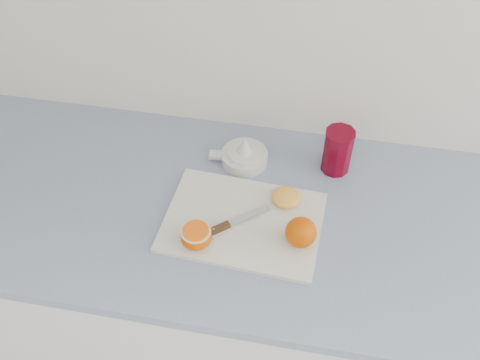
{
  "coord_description": "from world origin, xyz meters",
  "views": [
    {
      "loc": [
        -0.02,
        0.89,
        1.88
      ],
      "look_at": [
        -0.17,
        1.73,
        0.96
      ],
      "focal_mm": 40.0,
      "sensor_mm": 36.0,
      "label": 1
    }
  ],
  "objects_px": {
    "counter": "(270,306)",
    "half_orange": "(196,236)",
    "cutting_board": "(243,222)",
    "citrus_juicer": "(244,155)",
    "red_tumbler": "(337,152)"
  },
  "relations": [
    {
      "from": "counter",
      "to": "half_orange",
      "type": "bearing_deg",
      "value": -143.1
    },
    {
      "from": "counter",
      "to": "cutting_board",
      "type": "relative_size",
      "value": 6.35
    },
    {
      "from": "half_orange",
      "to": "citrus_juicer",
      "type": "distance_m",
      "value": 0.29
    },
    {
      "from": "half_orange",
      "to": "citrus_juicer",
      "type": "bearing_deg",
      "value": 78.55
    },
    {
      "from": "cutting_board",
      "to": "red_tumbler",
      "type": "distance_m",
      "value": 0.3
    },
    {
      "from": "counter",
      "to": "citrus_juicer",
      "type": "relative_size",
      "value": 15.1
    },
    {
      "from": "cutting_board",
      "to": "citrus_juicer",
      "type": "bearing_deg",
      "value": 99.63
    },
    {
      "from": "cutting_board",
      "to": "half_orange",
      "type": "distance_m",
      "value": 0.12
    },
    {
      "from": "counter",
      "to": "citrus_juicer",
      "type": "bearing_deg",
      "value": 124.8
    },
    {
      "from": "cutting_board",
      "to": "citrus_juicer",
      "type": "distance_m",
      "value": 0.21
    },
    {
      "from": "half_orange",
      "to": "red_tumbler",
      "type": "xyz_separation_m",
      "value": [
        0.29,
        0.3,
        0.02
      ]
    },
    {
      "from": "half_orange",
      "to": "citrus_juicer",
      "type": "height_order",
      "value": "citrus_juicer"
    },
    {
      "from": "cutting_board",
      "to": "red_tumbler",
      "type": "relative_size",
      "value": 2.93
    },
    {
      "from": "counter",
      "to": "red_tumbler",
      "type": "bearing_deg",
      "value": 54.78
    },
    {
      "from": "half_orange",
      "to": "red_tumbler",
      "type": "relative_size",
      "value": 0.57
    }
  ]
}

